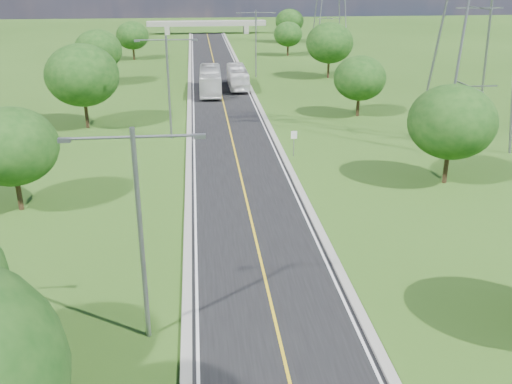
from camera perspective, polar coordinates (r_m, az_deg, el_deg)
ground at (r=72.50m, az=-3.27°, el=8.82°), size 260.00×260.00×0.00m
road at (r=78.35m, az=-3.51°, el=9.81°), size 8.00×150.00×0.06m
curb_left at (r=78.27m, az=-6.66°, el=9.75°), size 0.50×150.00×0.22m
curb_right at (r=78.63m, az=-0.37°, el=9.95°), size 0.50×150.00×0.22m
speed_limit_sign at (r=51.43m, az=3.81°, el=5.29°), size 0.55×0.09×2.40m
overpass at (r=151.28m, az=-4.95°, el=16.39°), size 30.00×3.00×3.20m
streetlight_near_left at (r=24.91m, az=-11.57°, el=-2.70°), size 5.90×0.25×10.00m
streetlight_mid_left at (r=56.59m, az=-8.78°, el=11.12°), size 5.90×0.25×10.00m
streetlight_far_right at (r=89.69m, az=-0.01°, el=15.17°), size 5.90×0.25×10.00m
tree_lb at (r=42.20m, az=-23.27°, el=4.20°), size 6.30×6.30×7.33m
tree_lc at (r=62.61m, az=-16.99°, el=11.10°), size 7.56×7.56×8.79m
tree_ld at (r=86.43m, az=-15.51°, el=13.51°), size 6.72×6.72×7.82m
tree_le at (r=109.82m, az=-12.26°, el=15.05°), size 5.88×5.88×6.84m
tree_rb at (r=46.35m, az=19.00°, el=6.64°), size 6.72×6.72×7.82m
tree_rc at (r=66.31m, az=10.33°, el=11.13°), size 5.88×5.88×6.84m
tree_rd at (r=89.64m, az=7.37°, el=14.56°), size 7.14×7.14×8.30m
tree_re at (r=112.70m, az=3.22°, el=15.48°), size 5.46×5.46×6.35m
tree_rf at (r=132.85m, az=3.37°, el=16.68°), size 6.30×6.30×7.33m
bus_outbound at (r=81.78m, az=-1.87°, el=11.41°), size 2.50×10.59×2.95m
bus_inbound at (r=78.55m, az=-4.59°, el=11.07°), size 3.10×11.97×3.32m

